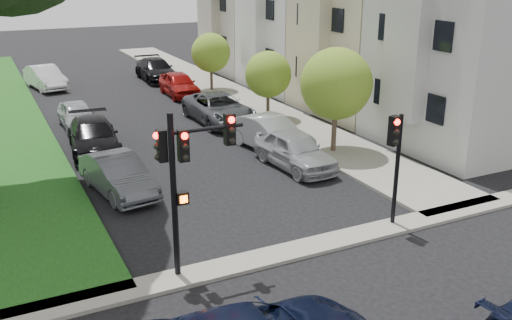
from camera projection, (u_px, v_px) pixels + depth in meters
name	position (u px, v px, depth m)	size (l,w,h in m)	color
ground	(337.00, 283.00, 15.58)	(140.00, 140.00, 0.00)	black
sidewalk_right	(222.00, 91.00, 38.72)	(3.50, 44.00, 0.12)	slate
sidewalk_cross	(300.00, 250.00, 17.25)	(60.00, 1.00, 0.12)	slate
small_tree_a	(336.00, 84.00, 25.20)	(3.22, 3.22, 4.82)	#473528
small_tree_b	(268.00, 74.00, 30.97)	(2.54, 2.54, 3.81)	#473528
small_tree_c	(211.00, 53.00, 37.99)	(2.61, 2.61, 3.91)	#473528
traffic_signal_main	(186.00, 165.00, 14.97)	(2.30, 0.59, 4.71)	black
traffic_signal_secondary	(395.00, 150.00, 18.05)	(0.51, 0.41, 3.81)	black
car_parked_0	(295.00, 150.00, 24.08)	(1.83, 4.56, 1.55)	#999BA0
car_parked_1	(270.00, 134.00, 26.39)	(1.67, 4.78, 1.57)	#999BA0
car_parked_2	(219.00, 109.00, 30.96)	(2.60, 5.63, 1.56)	#3F4247
car_parked_3	(179.00, 84.00, 37.22)	(1.83, 4.55, 1.55)	maroon
car_parked_4	(156.00, 70.00, 42.14)	(2.23, 5.47, 1.59)	black
car_parked_5	(118.00, 175.00, 21.39)	(1.56, 4.47, 1.47)	#3F4247
car_parked_6	(93.00, 137.00, 26.05)	(2.12, 5.21, 1.51)	black
car_parked_7	(77.00, 115.00, 29.95)	(1.66, 4.12, 1.40)	#999BA0
car_parked_9	(45.00, 77.00, 39.30)	(1.67, 4.80, 1.58)	silver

